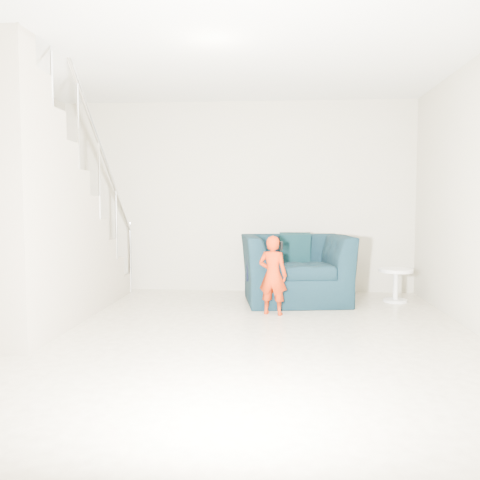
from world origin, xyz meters
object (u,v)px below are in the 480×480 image
toddler (273,275)px  side_table (396,280)px  staircase (28,234)px  armchair (295,268)px

toddler → side_table: size_ratio=2.10×
toddler → staircase: bearing=31.2°
armchair → toddler: size_ratio=1.46×
armchair → side_table: bearing=-5.0°
armchair → staircase: 3.20m
staircase → toddler: bearing=14.7°
toddler → staircase: (-2.52, -0.66, 0.50)m
staircase → side_table: bearing=20.3°
side_table → staircase: staircase is taller
armchair → toddler: (-0.28, -0.78, 0.02)m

